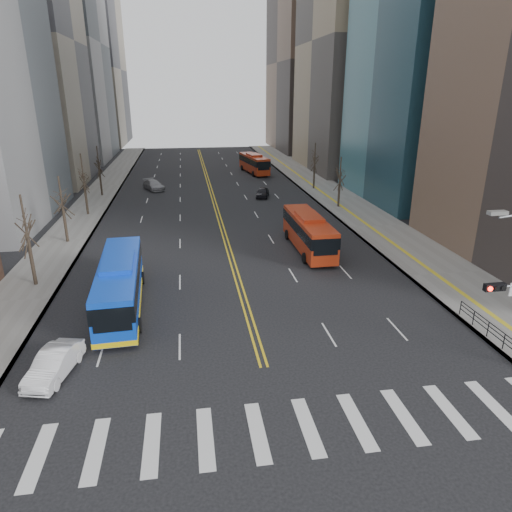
% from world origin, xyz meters
% --- Properties ---
extents(ground, '(220.00, 220.00, 0.00)m').
position_xyz_m(ground, '(0.00, 0.00, 0.00)').
color(ground, black).
extents(sidewalk_right, '(7.00, 130.00, 0.15)m').
position_xyz_m(sidewalk_right, '(17.50, 45.00, 0.07)').
color(sidewalk_right, slate).
rests_on(sidewalk_right, ground).
extents(sidewalk_left, '(5.00, 130.00, 0.15)m').
position_xyz_m(sidewalk_left, '(-16.50, 45.00, 0.07)').
color(sidewalk_left, slate).
rests_on(sidewalk_left, ground).
extents(crosswalk, '(26.70, 4.00, 0.01)m').
position_xyz_m(crosswalk, '(0.00, 0.00, 0.01)').
color(crosswalk, silver).
rests_on(crosswalk, ground).
extents(centerline, '(0.55, 100.00, 0.01)m').
position_xyz_m(centerline, '(0.00, 55.00, 0.01)').
color(centerline, gold).
rests_on(centerline, ground).
extents(office_towers, '(83.00, 134.00, 58.00)m').
position_xyz_m(office_towers, '(0.12, 68.51, 23.92)').
color(office_towers, gray).
rests_on(office_towers, ground).
extents(pedestrian_railing, '(0.06, 6.06, 1.02)m').
position_xyz_m(pedestrian_railing, '(14.30, 6.00, 0.82)').
color(pedestrian_railing, black).
rests_on(pedestrian_railing, sidewalk_right).
extents(street_trees, '(35.20, 47.20, 7.60)m').
position_xyz_m(street_trees, '(-7.18, 34.55, 4.87)').
color(street_trees, '#30231D').
rests_on(street_trees, ground).
extents(blue_bus, '(3.34, 12.58, 3.62)m').
position_xyz_m(blue_bus, '(-8.76, 14.04, 1.90)').
color(blue_bus, blue).
rests_on(blue_bus, ground).
extents(red_bus_near, '(2.85, 11.11, 3.52)m').
position_xyz_m(red_bus_near, '(7.62, 24.11, 1.96)').
color(red_bus_near, '#AF2E12').
rests_on(red_bus_near, ground).
extents(red_bus_far, '(4.33, 11.41, 3.53)m').
position_xyz_m(red_bus_far, '(8.99, 68.06, 1.97)').
color(red_bus_far, '#AF2E12').
rests_on(red_bus_far, ground).
extents(car_white, '(2.53, 4.71, 1.47)m').
position_xyz_m(car_white, '(-11.36, 6.00, 0.74)').
color(car_white, silver).
rests_on(car_white, ground).
extents(car_dark_mid, '(2.67, 4.36, 1.39)m').
position_xyz_m(car_dark_mid, '(7.14, 47.61, 0.69)').
color(car_dark_mid, black).
rests_on(car_dark_mid, ground).
extents(car_silver, '(3.97, 5.57, 1.50)m').
position_xyz_m(car_silver, '(-8.72, 55.32, 0.75)').
color(car_silver, gray).
rests_on(car_silver, ground).
extents(car_dark_far, '(2.31, 4.91, 1.36)m').
position_xyz_m(car_dark_far, '(8.82, 69.60, 0.68)').
color(car_dark_far, black).
rests_on(car_dark_far, ground).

